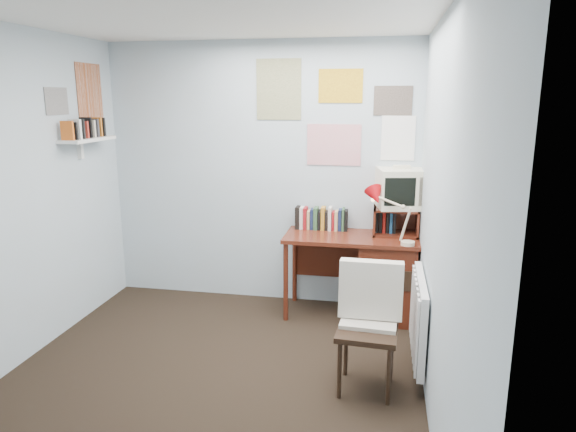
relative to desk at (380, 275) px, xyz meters
The scene contains 14 objects.
ground 1.93m from the desk, 128.37° to the right, with size 3.50×3.50×0.00m, color black.
back_wall 1.47m from the desk, 167.00° to the left, with size 3.00×0.02×2.50m, color #A6B6BD.
right_wall 1.74m from the desk, 77.48° to the right, with size 0.02×3.50×2.50m, color #A6B6BD.
ceiling 2.82m from the desk, 128.37° to the right, with size 3.00×3.50×0.02m, color white.
desk is the anchor object (origin of this frame).
desk_chair 1.26m from the desk, 93.36° to the right, with size 0.44×0.42×0.86m, color black.
desk_lamp 0.65m from the desk, 45.19° to the right, with size 0.30×0.26×0.43m, color red.
tv_riser 0.51m from the desk, 42.96° to the left, with size 0.40×0.30×0.25m, color #4E1E11.
crt_tv 0.82m from the desk, 41.14° to the left, with size 0.41×0.37×0.38m, color beige.
book_row 0.71m from the desk, 160.58° to the left, with size 0.60×0.14×0.22m, color #4E1E11.
radiator 0.97m from the desk, 72.76° to the right, with size 0.09×0.80×0.60m, color white.
wall_shelf 2.87m from the desk, behind, with size 0.20×0.62×0.24m, color white.
posters_back 1.54m from the desk, 150.72° to the left, with size 1.20×0.01×0.90m, color white.
posters_left 3.13m from the desk, behind, with size 0.01×0.70×0.60m, color white.
Camera 1 is at (1.16, -3.03, 1.99)m, focal length 32.00 mm.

